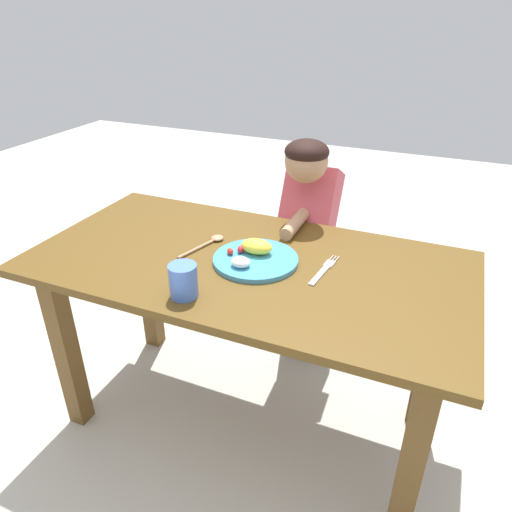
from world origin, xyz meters
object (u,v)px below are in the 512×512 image
Objects in this scene: fork at (323,271)px; spoon at (209,242)px; plate at (254,257)px; drinking_cup at (183,281)px; person at (309,248)px.

fork is 0.42m from spoon.
fork is at bearing 7.10° from plate.
person is at bearing 78.79° from drinking_cup.
person is at bearing -12.51° from spoon.
person reaches higher than drinking_cup.
plate is at bearing 85.09° from person.
plate is 0.27× the size of person.
fork is at bearing 41.25° from drinking_cup.
drinking_cup is at bearing 137.89° from fork.
person reaches higher than fork.
person is (0.04, 0.48, -0.19)m from plate.
drinking_cup is 0.78m from person.
plate is 0.22m from fork.
plate is 0.51m from person.
plate is 1.33× the size of spoon.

